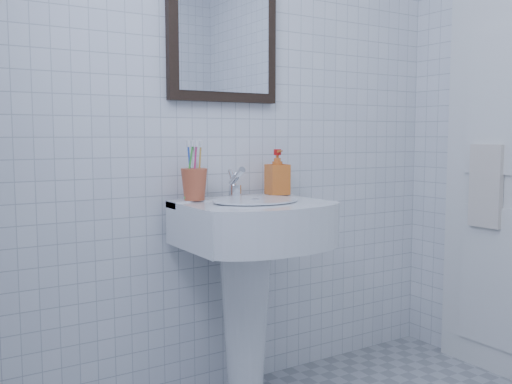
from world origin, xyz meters
TOP-DOWN VIEW (x-y plane):
  - wall_back at (0.00, 1.20)m, footprint 2.20×0.02m
  - washbasin at (-0.07, 0.99)m, footprint 0.55×0.41m
  - faucet at (-0.07, 1.09)m, footprint 0.05×0.11m
  - toothbrush_cup at (-0.25, 1.09)m, footprint 0.12×0.12m
  - soap_dispenser at (0.14, 1.09)m, footprint 0.10×0.10m
  - wall_mirror at (-0.07, 1.18)m, footprint 0.50×0.04m
  - towel_ring at (1.06, 0.71)m, footprint 0.01×0.18m
  - hand_towel at (1.04, 0.71)m, footprint 0.03×0.16m

SIDE VIEW (x-z plane):
  - washbasin at x=-0.07m, z-range 0.15..1.00m
  - hand_towel at x=1.04m, z-range 0.68..1.06m
  - faucet at x=-0.07m, z-range 0.83..0.96m
  - toothbrush_cup at x=-0.25m, z-range 0.85..0.97m
  - soap_dispenser at x=0.14m, z-range 0.85..1.04m
  - towel_ring at x=1.06m, z-range 0.96..1.14m
  - wall_back at x=0.00m, z-range 0.00..2.50m
  - wall_mirror at x=-0.07m, z-range 1.24..1.86m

